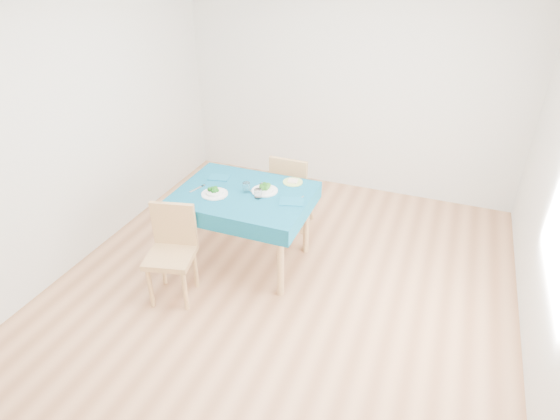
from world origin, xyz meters
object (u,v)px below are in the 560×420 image
(chair_far, at_px, (294,183))
(side_plate, at_px, (293,182))
(bowl_near, at_px, (214,191))
(chair_near, at_px, (170,252))
(table, at_px, (245,228))
(bowl_far, at_px, (265,188))

(chair_far, height_order, side_plate, chair_far)
(side_plate, bearing_deg, bowl_near, -140.47)
(chair_far, relative_size, side_plate, 5.33)
(chair_near, relative_size, bowl_near, 4.02)
(table, height_order, bowl_far, bowl_far)
(bowl_near, bearing_deg, bowl_far, 28.69)
(table, distance_m, side_plate, 0.62)
(table, height_order, chair_far, chair_far)
(bowl_far, xyz_separation_m, side_plate, (0.18, 0.26, -0.03))
(chair_near, distance_m, bowl_far, 1.01)
(chair_near, bearing_deg, table, 49.11)
(table, height_order, bowl_near, bowl_near)
(bowl_near, xyz_separation_m, side_plate, (0.58, 0.48, -0.03))
(table, relative_size, bowl_far, 4.97)
(chair_near, xyz_separation_m, chair_far, (0.57, 1.52, 0.02))
(table, xyz_separation_m, chair_far, (0.20, 0.81, 0.12))
(chair_far, relative_size, bowl_near, 4.19)
(bowl_near, relative_size, bowl_far, 0.99)
(chair_near, xyz_separation_m, bowl_far, (0.54, 0.80, 0.31))
(chair_near, xyz_separation_m, side_plate, (0.72, 1.06, 0.28))
(chair_far, xyz_separation_m, side_plate, (0.15, -0.47, 0.26))
(chair_near, relative_size, bowl_far, 3.99)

